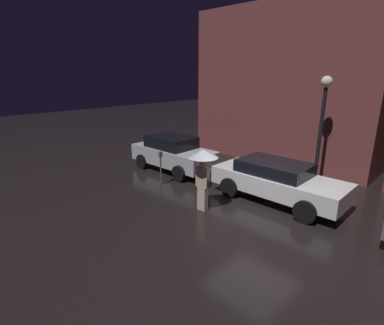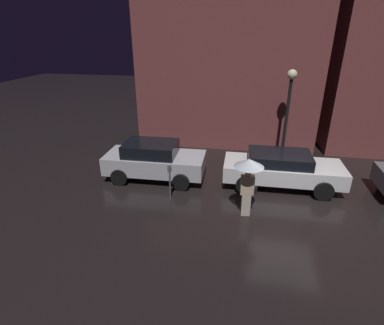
{
  "view_description": "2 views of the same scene",
  "coord_description": "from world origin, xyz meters",
  "px_view_note": "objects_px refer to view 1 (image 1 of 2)",
  "views": [
    {
      "loc": [
        4.43,
        -7.3,
        4.23
      ],
      "look_at": [
        -2.88,
        0.15,
        1.08
      ],
      "focal_mm": 28.0,
      "sensor_mm": 36.0,
      "label": 1
    },
    {
      "loc": [
        -1.73,
        -9.34,
        5.58
      ],
      "look_at": [
        -3.46,
        0.34,
        1.23
      ],
      "focal_mm": 28.0,
      "sensor_mm": 36.0,
      "label": 2
    }
  ],
  "objects_px": {
    "parked_car_silver": "(173,153)",
    "parked_car_white": "(277,180)",
    "parking_meter": "(161,165)",
    "pedestrian_with_umbrella": "(203,164)",
    "street_lamp_near": "(323,111)"
  },
  "relations": [
    {
      "from": "pedestrian_with_umbrella",
      "to": "parking_meter",
      "type": "relative_size",
      "value": 1.49
    },
    {
      "from": "parked_car_silver",
      "to": "parking_meter",
      "type": "distance_m",
      "value": 1.9
    },
    {
      "from": "parked_car_silver",
      "to": "pedestrian_with_umbrella",
      "type": "relative_size",
      "value": 2.0
    },
    {
      "from": "parking_meter",
      "to": "pedestrian_with_umbrella",
      "type": "bearing_deg",
      "value": -10.67
    },
    {
      "from": "parking_meter",
      "to": "street_lamp_near",
      "type": "relative_size",
      "value": 0.33
    },
    {
      "from": "parked_car_white",
      "to": "pedestrian_with_umbrella",
      "type": "distance_m",
      "value": 2.75
    },
    {
      "from": "parked_car_silver",
      "to": "parking_meter",
      "type": "relative_size",
      "value": 2.98
    },
    {
      "from": "parked_car_silver",
      "to": "parked_car_white",
      "type": "bearing_deg",
      "value": 0.91
    },
    {
      "from": "parked_car_silver",
      "to": "street_lamp_near",
      "type": "xyz_separation_m",
      "value": [
        5.28,
        2.71,
        2.06
      ]
    },
    {
      "from": "street_lamp_near",
      "to": "parked_car_silver",
      "type": "bearing_deg",
      "value": -152.82
    },
    {
      "from": "parked_car_white",
      "to": "parking_meter",
      "type": "xyz_separation_m",
      "value": [
        -3.96,
        -1.78,
        0.08
      ]
    },
    {
      "from": "pedestrian_with_umbrella",
      "to": "street_lamp_near",
      "type": "relative_size",
      "value": 0.49
    },
    {
      "from": "parked_car_silver",
      "to": "street_lamp_near",
      "type": "distance_m",
      "value": 6.29
    },
    {
      "from": "parked_car_white",
      "to": "pedestrian_with_umbrella",
      "type": "height_order",
      "value": "pedestrian_with_umbrella"
    },
    {
      "from": "pedestrian_with_umbrella",
      "to": "street_lamp_near",
      "type": "xyz_separation_m",
      "value": [
        1.58,
        4.8,
        1.33
      ]
    }
  ]
}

